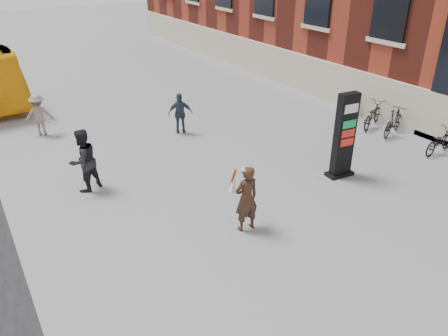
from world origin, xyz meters
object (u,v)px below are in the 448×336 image
pedestrian_b (39,115)px  bike_6 (372,115)px  woman (246,198)px  pedestrian_a (83,161)px  info_pylon (344,136)px  bike_4 (439,141)px  pedestrian_c (180,113)px  bike_5 (394,121)px  bike_7 (351,106)px

pedestrian_b → bike_6: 13.05m
woman → pedestrian_a: bearing=-53.1°
info_pylon → bike_4: bearing=-2.4°
woman → pedestrian_c: (1.55, 6.70, -0.13)m
pedestrian_c → bike_6: bearing=177.2°
woman → pedestrian_b: 9.90m
bike_4 → info_pylon: bearing=76.0°
woman → bike_4: woman is taller
woman → pedestrian_c: 6.88m
pedestrian_c → bike_5: 8.19m
pedestrian_b → pedestrian_a: bearing=110.0°
bike_6 → bike_7: (0.00, 1.16, 0.04)m
pedestrian_b → bike_5: pedestrian_b is taller
info_pylon → bike_5: bearing=23.9°
pedestrian_c → woman: bearing=100.9°
bike_4 → bike_7: 4.16m
pedestrian_a → bike_6: 11.32m
pedestrian_a → bike_6: bearing=151.5°
pedestrian_a → pedestrian_b: size_ratio=1.19×
woman → pedestrian_b: bearing=-69.2°
pedestrian_b → bike_4: pedestrian_b is taller
bike_5 → woman: bearing=85.7°
info_pylon → bike_6: 4.91m
bike_5 → pedestrian_b: bearing=38.9°
woman → pedestrian_a: size_ratio=0.94×
pedestrian_c → info_pylon: bearing=138.4°
bike_4 → bike_5: size_ratio=0.94×
pedestrian_c → bike_4: 9.42m
info_pylon → pedestrian_c: size_ratio=1.70×
pedestrian_c → bike_4: pedestrian_c is taller
pedestrian_c → bike_7: 7.24m
pedestrian_a → bike_7: size_ratio=1.09×
bike_6 → bike_7: 1.16m
bike_5 → bike_6: size_ratio=0.94×
woman → bike_4: 8.42m
woman → pedestrian_c: bearing=-100.4°
woman → info_pylon: bearing=-166.1°
pedestrian_a → bike_6: size_ratio=1.02×
bike_5 → bike_7: bearing=-19.2°
info_pylon → pedestrian_b: info_pylon is taller
info_pylon → pedestrian_a: info_pylon is taller
info_pylon → pedestrian_b: size_ratio=1.69×
pedestrian_b → pedestrian_c: 5.37m
pedestrian_c → bike_4: (6.86, -6.45, -0.36)m
bike_7 → bike_5: bearing=166.5°
pedestrian_b → bike_6: pedestrian_b is taller
pedestrian_b → pedestrian_c: size_ratio=1.01×
pedestrian_b → bike_5: size_ratio=0.90×
pedestrian_a → pedestrian_c: (4.42, 2.51, -0.16)m
pedestrian_a → bike_5: size_ratio=1.08×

